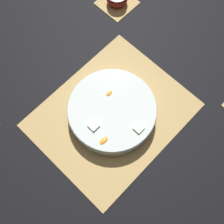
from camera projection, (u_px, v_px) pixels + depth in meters
ground_plane at (112, 115)px, 1.01m from camera, size 6.00×6.00×0.00m
bamboo_mat_center at (112, 115)px, 1.00m from camera, size 0.47×0.39×0.01m
coaster_mat_near_left at (117, 3)px, 1.16m from camera, size 0.12×0.12×0.01m
fruit_salad_bowl at (112, 111)px, 0.97m from camera, size 0.28×0.28×0.06m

